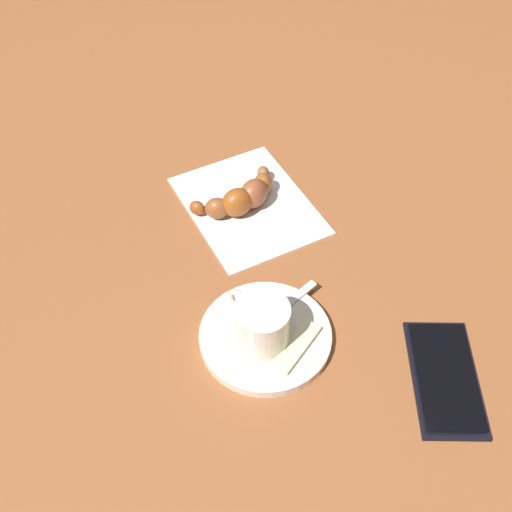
# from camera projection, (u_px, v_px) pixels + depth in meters

# --- Properties ---
(ground_plane) EXTENTS (1.80, 1.80, 0.00)m
(ground_plane) POSITION_uv_depth(u_px,v_px,m) (244.00, 267.00, 0.79)
(ground_plane) COLOR brown
(saucer) EXTENTS (0.15, 0.15, 0.01)m
(saucer) POSITION_uv_depth(u_px,v_px,m) (265.00, 336.00, 0.72)
(saucer) COLOR silver
(saucer) RESTS_ON ground
(espresso_cup) EXTENTS (0.08, 0.06, 0.05)m
(espresso_cup) POSITION_uv_depth(u_px,v_px,m) (261.00, 323.00, 0.69)
(espresso_cup) COLOR silver
(espresso_cup) RESTS_ON saucer
(teaspoon) EXTENTS (0.05, 0.12, 0.01)m
(teaspoon) POSITION_uv_depth(u_px,v_px,m) (263.00, 323.00, 0.72)
(teaspoon) COLOR silver
(teaspoon) RESTS_ON saucer
(sugar_packet) EXTENTS (0.05, 0.07, 0.01)m
(sugar_packet) POSITION_uv_depth(u_px,v_px,m) (297.00, 346.00, 0.70)
(sugar_packet) COLOR beige
(sugar_packet) RESTS_ON saucer
(napkin) EXTENTS (0.19, 0.15, 0.00)m
(napkin) POSITION_uv_depth(u_px,v_px,m) (248.00, 205.00, 0.86)
(napkin) COLOR white
(napkin) RESTS_ON ground
(croissant) EXTENTS (0.07, 0.13, 0.04)m
(croissant) POSITION_uv_depth(u_px,v_px,m) (243.00, 197.00, 0.84)
(croissant) COLOR brown
(croissant) RESTS_ON napkin
(cell_phone) EXTENTS (0.16, 0.13, 0.01)m
(cell_phone) POSITION_uv_depth(u_px,v_px,m) (445.00, 377.00, 0.69)
(cell_phone) COLOR black
(cell_phone) RESTS_ON ground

